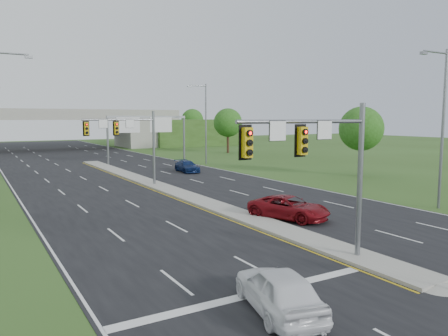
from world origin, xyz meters
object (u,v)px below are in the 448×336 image
(car_white, at_px, (278,289))
(car_far_b, at_px, (187,166))
(overpass, at_px, (54,132))
(signal_mast_far, at_px, (130,136))
(signal_mast_near, at_px, (324,157))
(car_far_a, at_px, (289,208))
(sign_gantry, at_px, (146,126))

(car_white, relative_size, car_far_b, 0.97)
(overpass, height_order, car_far_b, overpass)
(overpass, height_order, car_white, overpass)
(signal_mast_far, relative_size, car_white, 1.57)
(signal_mast_near, bearing_deg, car_white, -149.00)
(overpass, relative_size, car_far_a, 15.41)
(car_white, bearing_deg, signal_mast_near, -135.14)
(car_far_a, xyz_separation_m, car_far_b, (4.89, 25.11, -0.06))
(car_white, bearing_deg, car_far_b, -97.17)
(signal_mast_near, relative_size, car_far_b, 1.52)
(sign_gantry, relative_size, car_far_b, 2.52)
(sign_gantry, bearing_deg, signal_mast_near, -101.25)
(car_white, xyz_separation_m, car_far_a, (8.73, 10.32, -0.04))
(overpass, bearing_deg, sign_gantry, -79.21)
(signal_mast_near, bearing_deg, overpass, 88.38)
(signal_mast_far, bearing_deg, car_far_b, 40.02)
(signal_mast_far, height_order, overpass, overpass)
(overpass, bearing_deg, car_white, -94.48)
(signal_mast_far, bearing_deg, car_far_a, -75.31)
(signal_mast_near, relative_size, car_white, 1.57)
(sign_gantry, distance_m, car_white, 49.52)
(sign_gantry, bearing_deg, signal_mast_far, -114.11)
(car_far_b, bearing_deg, car_far_a, -97.18)
(signal_mast_near, distance_m, signal_mast_far, 25.00)
(signal_mast_near, bearing_deg, car_far_b, 74.05)
(car_white, distance_m, car_far_b, 37.95)
(signal_mast_near, distance_m, sign_gantry, 45.88)
(car_far_a, bearing_deg, car_white, -151.94)
(sign_gantry, relative_size, car_white, 2.60)
(signal_mast_near, xyz_separation_m, car_far_a, (4.51, 7.78, -3.98))
(car_far_a, distance_m, car_far_b, 25.58)
(sign_gantry, relative_size, car_far_a, 2.23)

